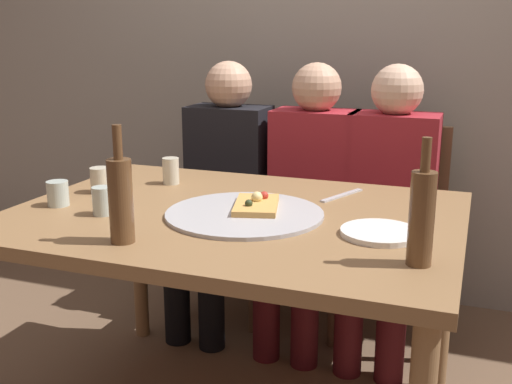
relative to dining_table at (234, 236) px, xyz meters
name	(u,v)px	position (x,y,z in m)	size (l,w,h in m)	color
back_wall	(336,30)	(0.00, 1.30, 0.63)	(6.00, 0.10, 2.60)	gray
dining_table	(234,236)	(0.00, 0.00, 0.00)	(1.37, 1.01, 0.75)	olive
pizza_tray	(245,214)	(0.05, -0.03, 0.08)	(0.48, 0.48, 0.01)	#ADADB2
pizza_slice_last	(257,204)	(0.06, 0.03, 0.10)	(0.18, 0.25, 0.05)	tan
wine_bottle	(422,216)	(0.58, -0.26, 0.20)	(0.06, 0.06, 0.31)	brown
beer_bottle	(121,198)	(-0.17, -0.36, 0.20)	(0.06, 0.06, 0.31)	brown
tumbler_near	(100,180)	(-0.53, 0.06, 0.12)	(0.07, 0.07, 0.09)	beige
tumbler_far	(58,193)	(-0.56, -0.13, 0.12)	(0.07, 0.07, 0.08)	#B7C6BC
wine_glass	(171,171)	(-0.36, 0.26, 0.13)	(0.06, 0.06, 0.10)	beige
short_glass	(102,201)	(-0.36, -0.17, 0.12)	(0.06, 0.06, 0.09)	#B7C6BC
plate_stack	(380,233)	(0.46, -0.07, 0.09)	(0.22, 0.22, 0.02)	white
table_knife	(342,195)	(0.27, 0.30, 0.08)	(0.22, 0.02, 0.01)	#B7B7BC
chair_left	(235,201)	(-0.37, 0.91, -0.16)	(0.44, 0.44, 0.90)	brown
chair_middle	(317,209)	(0.03, 0.91, -0.16)	(0.44, 0.44, 0.90)	brown
chair_right	(392,217)	(0.37, 0.91, -0.16)	(0.44, 0.44, 0.90)	brown
guest_in_sweater	(222,182)	(-0.37, 0.75, -0.03)	(0.36, 0.56, 1.17)	black
guest_in_beanie	(309,190)	(0.03, 0.75, -0.03)	(0.36, 0.56, 1.17)	maroon
guest_by_wall	(388,197)	(0.37, 0.75, -0.03)	(0.36, 0.56, 1.17)	maroon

